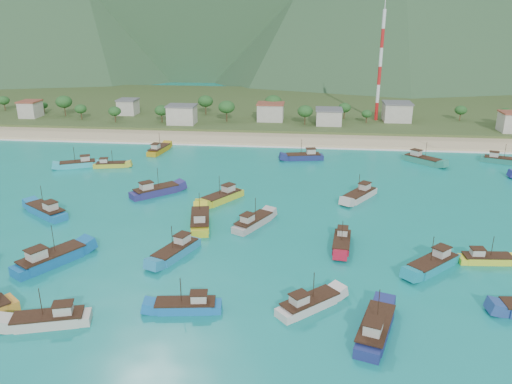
# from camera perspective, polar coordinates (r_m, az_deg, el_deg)

# --- Properties ---
(ground) EXTENTS (600.00, 600.00, 0.00)m
(ground) POSITION_cam_1_polar(r_m,az_deg,el_deg) (94.22, -1.47, -5.39)
(ground) COLOR #0B7681
(ground) RESTS_ON ground
(beach) EXTENTS (400.00, 18.00, 1.20)m
(beach) POSITION_cam_1_polar(r_m,az_deg,el_deg) (168.76, 2.03, 6.01)
(beach) COLOR beige
(beach) RESTS_ON ground
(land) EXTENTS (400.00, 110.00, 2.40)m
(land) POSITION_cam_1_polar(r_m,az_deg,el_deg) (228.37, 3.15, 9.61)
(land) COLOR #385123
(land) RESTS_ON ground
(surf_line) EXTENTS (400.00, 2.50, 0.08)m
(surf_line) POSITION_cam_1_polar(r_m,az_deg,el_deg) (159.57, 1.78, 5.21)
(surf_line) COLOR white
(surf_line) RESTS_ON ground
(village) EXTENTS (216.45, 24.32, 6.61)m
(village) POSITION_cam_1_polar(r_m,az_deg,el_deg) (189.18, 7.12, 8.79)
(village) COLOR beige
(village) RESTS_ON ground
(vegetation) EXTENTS (278.89, 25.73, 9.05)m
(vegetation) POSITION_cam_1_polar(r_m,az_deg,el_deg) (191.72, 2.51, 9.29)
(vegetation) COLOR #235623
(vegetation) RESTS_ON ground
(radio_tower) EXTENTS (1.20, 1.20, 39.94)m
(radio_tower) POSITION_cam_1_polar(r_m,az_deg,el_deg) (195.13, 14.00, 13.75)
(radio_tower) COLOR red
(radio_tower) RESTS_ON ground
(boat_0) EXTENTS (10.14, 10.04, 6.51)m
(boat_0) POSITION_cam_1_polar(r_m,az_deg,el_deg) (88.50, 19.60, -7.80)
(boat_0) COLOR teal
(boat_0) RESTS_ON ground
(boat_2) EXTENTS (7.69, 10.70, 6.19)m
(boat_2) POSITION_cam_1_polar(r_m,az_deg,el_deg) (99.46, -0.34, -3.51)
(boat_2) COLOR #AEA39D
(boat_2) RESTS_ON ground
(boat_4) EXTENTS (9.12, 4.36, 5.19)m
(boat_4) POSITION_cam_1_polar(r_m,az_deg,el_deg) (143.48, -16.31, 2.97)
(boat_4) COLOR gold
(boat_4) RESTS_ON ground
(boat_5) EXTENTS (8.92, 11.00, 6.54)m
(boat_5) POSITION_cam_1_polar(r_m,az_deg,el_deg) (112.91, -3.87, -0.63)
(boat_5) COLOR gold
(boat_5) RESTS_ON ground
(boat_6) EXTENTS (10.56, 6.13, 5.99)m
(boat_6) POSITION_cam_1_polar(r_m,az_deg,el_deg) (157.79, 26.15, 3.26)
(boat_6) COLOR #1F7161
(boat_6) RESTS_ON ground
(boat_7) EXTENTS (11.39, 9.18, 6.76)m
(boat_7) POSITION_cam_1_polar(r_m,az_deg,el_deg) (113.61, -22.85, -2.05)
(boat_7) COLOR #166CA9
(boat_7) RESTS_ON ground
(boat_8) EXTENTS (10.74, 7.11, 6.15)m
(boat_8) POSITION_cam_1_polar(r_m,az_deg,el_deg) (146.23, -19.61, 2.99)
(boat_8) COLOR #2FACBD
(boat_8) RESTS_ON ground
(boat_9) EXTENTS (9.87, 4.07, 5.66)m
(boat_9) POSITION_cam_1_polar(r_m,az_deg,el_deg) (73.50, -7.90, -12.85)
(boat_9) COLOR #1567B3
(boat_9) RESTS_ON ground
(boat_10) EXTENTS (10.84, 5.83, 6.14)m
(boat_10) POSITION_cam_1_polar(r_m,az_deg,el_deg) (75.28, -22.47, -13.39)
(boat_10) COLOR beige
(boat_10) RESTS_ON ground
(boat_12) EXTENTS (7.06, 11.11, 6.33)m
(boat_12) POSITION_cam_1_polar(r_m,az_deg,el_deg) (88.91, -9.13, -6.72)
(boat_12) COLOR teal
(boat_12) RESTS_ON ground
(boat_13) EXTENTS (4.73, 11.09, 6.34)m
(boat_13) POSITION_cam_1_polar(r_m,az_deg,el_deg) (155.38, -11.04, 4.74)
(boat_13) COLOR #B88A15
(boat_13) RESTS_ON ground
(boat_15) EXTENTS (11.24, 5.26, 6.39)m
(boat_15) POSITION_cam_1_polar(r_m,az_deg,el_deg) (145.54, 5.49, 4.00)
(boat_15) COLOR navy
(boat_15) RESTS_ON ground
(boat_17) EXTENTS (10.83, 10.37, 6.84)m
(boat_17) POSITION_cam_1_polar(r_m,az_deg,el_deg) (118.70, -11.44, 0.07)
(boat_17) COLOR navy
(boat_17) RESTS_ON ground
(boat_20) EXTENTS (3.90, 9.95, 5.73)m
(boat_20) POSITION_cam_1_polar(r_m,az_deg,el_deg) (92.47, 9.77, -5.75)
(boat_20) COLOR #AC1229
(boat_20) RESTS_ON ground
(boat_21) EXTENTS (5.72, 12.28, 6.99)m
(boat_21) POSITION_cam_1_polar(r_m,az_deg,el_deg) (100.33, -6.40, -3.34)
(boat_21) COLOR gold
(boat_21) RESTS_ON ground
(boat_22) EXTENTS (9.16, 3.35, 5.31)m
(boat_22) POSITION_cam_1_polar(r_m,az_deg,el_deg) (94.03, 24.79, -7.02)
(boat_22) COLOR yellow
(boat_22) RESTS_ON ground
(boat_23) EXTENTS (9.55, 9.05, 6.01)m
(boat_23) POSITION_cam_1_polar(r_m,az_deg,el_deg) (73.60, 6.06, -12.65)
(boat_23) COLOR beige
(boat_23) RESTS_ON ground
(boat_25) EXTENTS (8.68, 10.87, 6.44)m
(boat_25) POSITION_cam_1_polar(r_m,az_deg,el_deg) (116.47, 11.80, -0.38)
(boat_25) COLOR beige
(boat_25) RESTS_ON ground
(boat_30) EXTENTS (9.64, 12.42, 7.30)m
(boat_30) POSITION_cam_1_polar(r_m,az_deg,el_deg) (91.53, -22.41, -7.14)
(boat_30) COLOR #105C9E
(boat_30) RESTS_ON ground
(boat_31) EXTENTS (10.47, 10.15, 6.66)m
(boat_31) POSITION_cam_1_polar(r_m,az_deg,el_deg) (149.28, 18.45, 3.48)
(boat_31) COLOR #27826D
(boat_31) RESTS_ON ground
(boat_32) EXTENTS (6.70, 12.01, 6.81)m
(boat_32) POSITION_cam_1_polar(r_m,az_deg,el_deg) (69.69, 13.46, -15.06)
(boat_32) COLOR navy
(boat_32) RESTS_ON ground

